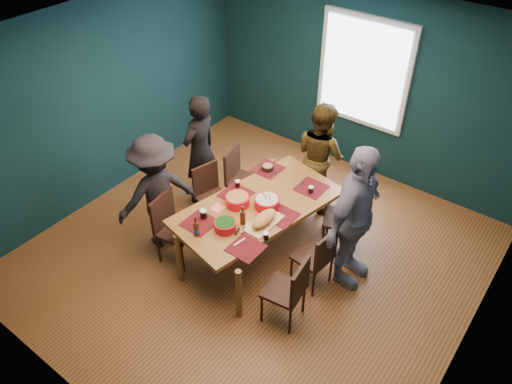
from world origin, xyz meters
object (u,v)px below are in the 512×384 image
chair_right_mid (318,255)px  chair_right_near (291,288)px  person_right (354,218)px  cutting_board (264,220)px  chair_left_far (239,174)px  chair_left_near (170,223)px  person_far_left (200,151)px  person_near_left (156,193)px  bowl_salad (237,200)px  bowl_herbs (225,225)px  chair_left_mid (210,190)px  dining_table (258,210)px  chair_right_far (349,215)px  person_back (320,155)px  bowl_dumpling (267,202)px

chair_right_mid → chair_right_near: 0.60m
person_right → chair_right_mid: bearing=148.0°
person_right → cutting_board: (-0.83, -0.53, -0.09)m
chair_left_far → chair_left_near: size_ratio=0.98×
chair_left_near → person_far_left: (-0.47, 1.07, 0.28)m
person_near_left → person_right: bearing=132.4°
bowl_salad → bowl_herbs: bowl_salad is taller
person_far_left → person_right: person_right is taller
chair_left_near → bowl_salad: chair_left_near is taller
chair_left_mid → person_far_left: person_far_left is taller
bowl_salad → cutting_board: 0.46m
person_near_left → cutting_board: person_near_left is taller
chair_right_mid → person_right: size_ratio=0.46×
cutting_board → bowl_herbs: bearing=-130.2°
dining_table → person_right: 1.15m
chair_left_mid → bowl_salad: bowl_salad is taller
chair_right_far → person_far_left: (-2.09, -0.34, 0.28)m
chair_left_far → person_back: (0.82, 0.73, 0.25)m
dining_table → chair_right_mid: 0.90m
chair_left_far → person_far_left: bearing=-169.5°
bowl_herbs → person_back: bearing=87.4°
bowl_dumpling → bowl_herbs: size_ratio=1.19×
chair_left_near → chair_right_far: (1.62, 1.42, -0.01)m
chair_left_near → chair_left_mid: bearing=86.9°
person_right → bowl_salad: bearing=109.0°
bowl_salad → chair_right_far: bearing=40.4°
person_far_left → dining_table: bearing=71.3°
dining_table → bowl_salad: bowl_salad is taller
chair_left_near → bowl_herbs: 0.82m
person_right → person_near_left: 2.36m
chair_left_far → chair_right_far: chair_right_far is taller
chair_left_near → person_near_left: size_ratio=0.58×
chair_left_mid → chair_right_near: chair_right_near is taller
chair_left_near → bowl_dumpling: bearing=30.1°
bowl_salad → chair_right_mid: bearing=5.4°
bowl_dumpling → cutting_board: (0.15, -0.26, -0.01)m
dining_table → person_far_left: (-1.27, 0.40, 0.11)m
chair_right_mid → bowl_herbs: bearing=-143.9°
chair_left_mid → bowl_salad: size_ratio=2.94×
chair_right_mid → bowl_dumpling: bowl_dumpling is taller
chair_right_near → dining_table: bearing=137.5°
person_right → bowl_herbs: (-1.12, -0.86, -0.09)m
chair_left_far → cutting_board: bearing=-49.7°
person_near_left → cutting_board: size_ratio=2.60×
dining_table → bowl_dumpling: bowl_dumpling is taller
chair_right_far → person_right: (0.26, -0.43, 0.39)m
chair_left_far → chair_right_near: (1.67, -1.22, -0.01)m
chair_left_far → person_near_left: person_near_left is taller
chair_left_near → person_back: bearing=58.9°
chair_left_far → bowl_salad: chair_left_far is taller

